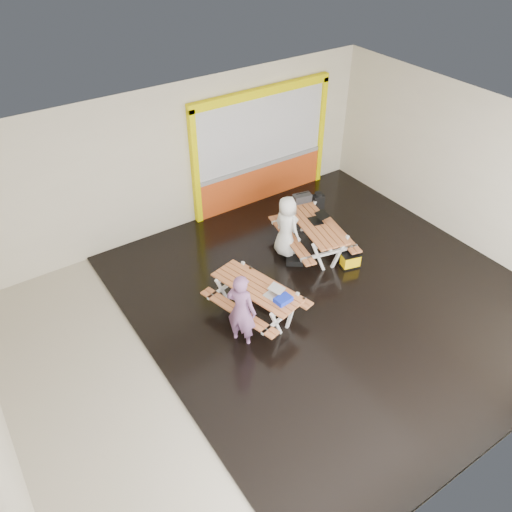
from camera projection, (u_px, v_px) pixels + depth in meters
room at (285, 248)px, 8.79m from camera, size 10.02×8.02×3.52m
deck at (331, 295)px, 10.39m from camera, size 7.50×7.98×0.05m
kiosk at (261, 150)px, 12.53m from camera, size 3.88×0.16×3.00m
picnic_table_left at (256, 294)px, 9.63m from camera, size 1.65×2.07×0.73m
picnic_table_right at (314, 229)px, 11.26m from camera, size 1.73×2.22×0.80m
person_left at (241, 310)px, 8.96m from camera, size 0.61×0.68×1.56m
person_right at (287, 226)px, 10.95m from camera, size 0.53×0.74×1.43m
laptop_left at (274, 293)px, 9.31m from camera, size 0.39×0.37×0.14m
laptop_right at (318, 219)px, 11.16m from camera, size 0.45×0.42×0.16m
blue_pouch at (283, 299)px, 9.17m from camera, size 0.33×0.25×0.09m
toolbox at (302, 198)px, 11.77m from camera, size 0.45×0.29×0.24m
backpack at (318, 202)px, 11.95m from camera, size 0.31×0.23×0.47m
dark_case at (295, 260)px, 11.16m from camera, size 0.46×0.44×0.14m
fluke_bag at (350, 260)px, 11.00m from camera, size 0.45×0.35×0.35m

